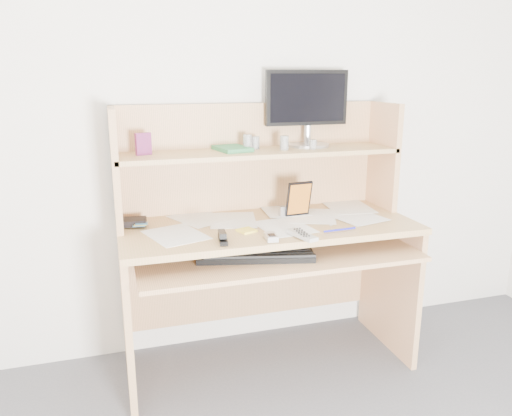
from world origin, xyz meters
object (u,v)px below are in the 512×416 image
object	(u,v)px
game_case	(299,199)
tv_remote	(302,235)
keyboard	(255,253)
monitor	(307,106)
desk	(263,230)

from	to	relation	value
game_case	tv_remote	bearing A→B (deg)	-114.24
keyboard	monitor	distance (m)	0.84
tv_remote	game_case	bearing A→B (deg)	55.16
keyboard	tv_remote	bearing A→B (deg)	-12.17
desk	tv_remote	xyz separation A→B (m)	(0.07, -0.33, 0.07)
desk	game_case	world-z (taller)	desk
game_case	monitor	size ratio (longest dim) A/B	0.40
tv_remote	desk	bearing A→B (deg)	85.92
game_case	monitor	xyz separation A→B (m)	(0.10, 0.18, 0.44)
tv_remote	game_case	distance (m)	0.34
monitor	desk	bearing A→B (deg)	-152.35
desk	game_case	xyz separation A→B (m)	(0.18, -0.02, 0.15)
keyboard	monitor	xyz separation A→B (m)	(0.40, 0.40, 0.62)
game_case	monitor	distance (m)	0.49
monitor	keyboard	bearing A→B (deg)	-135.96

